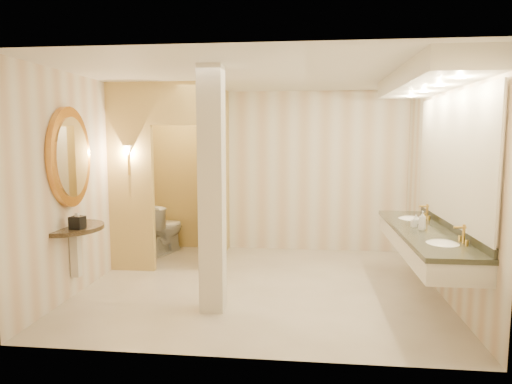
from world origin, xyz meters
The scene contains 16 objects.
floor centered at (0.00, 0.00, 0.00)m, with size 4.50×4.50×0.00m, color beige.
ceiling centered at (0.00, 0.00, 2.70)m, with size 4.50×4.50×0.00m, color silver.
wall_back centered at (0.00, 2.00, 1.35)m, with size 4.50×0.02×2.70m, color silver.
wall_front centered at (0.00, -2.00, 1.35)m, with size 4.50×0.02×2.70m, color silver.
wall_left centered at (-2.25, 0.00, 1.35)m, with size 0.02×4.00×2.70m, color silver.
wall_right centered at (2.25, 0.00, 1.35)m, with size 0.02×4.00×2.70m, color silver.
toilet_closet centered at (-1.12, 0.97, 1.39)m, with size 1.50×1.55×2.70m.
wall_sconce centered at (-1.93, 0.43, 1.73)m, with size 0.14×0.14×0.42m.
vanity centered at (1.98, -0.40, 1.63)m, with size 0.75×2.79×2.09m.
console_shelf centered at (-2.21, -0.66, 1.34)m, with size 0.91×0.91×1.90m.
pillar centered at (-0.45, -0.90, 1.35)m, with size 0.26×0.26×2.70m, color beige.
tissue_box centered at (-2.07, -0.82, 0.95)m, with size 0.15×0.15×0.15m, color black.
toilet centered at (-1.80, 1.53, 0.42)m, with size 0.46×0.82×0.83m, color white.
soap_bottle_a centered at (1.86, -0.28, 0.94)m, with size 0.06×0.06×0.13m, color beige.
soap_bottle_b centered at (1.92, -0.08, 0.93)m, with size 0.09×0.09×0.11m, color silver.
soap_bottle_c centered at (1.91, -0.45, 0.99)m, with size 0.09×0.09×0.22m, color #C6B28C.
Camera 1 is at (0.57, -5.77, 1.94)m, focal length 32.00 mm.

